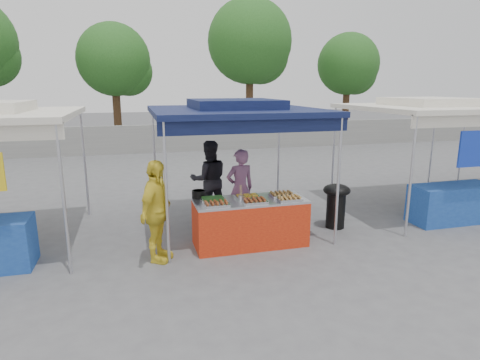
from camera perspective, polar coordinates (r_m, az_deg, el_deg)
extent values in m
plane|color=#5C5C5E|center=(7.52, 1.21, -8.84)|extent=(80.00, 80.00, 0.00)
cube|color=gray|center=(17.93, -8.76, 5.93)|extent=(40.00, 0.25, 1.20)
cylinder|color=silver|center=(6.42, -10.42, -2.09)|extent=(0.05, 0.05, 2.30)
cylinder|color=silver|center=(7.28, 13.78, -0.44)|extent=(0.05, 0.05, 2.30)
cylinder|color=silver|center=(9.35, -12.02, 2.62)|extent=(0.05, 0.05, 2.30)
cylinder|color=silver|center=(9.96, 5.49, 3.48)|extent=(0.05, 0.05, 2.30)
cube|color=#101942|center=(7.95, -0.76, 9.81)|extent=(3.20, 3.20, 0.10)
cube|color=#101942|center=(7.94, -0.77, 10.75)|extent=(1.65, 1.65, 0.18)
cube|color=#101942|center=(6.52, 2.55, 7.73)|extent=(3.20, 0.04, 0.25)
cylinder|color=silver|center=(6.49, -23.74, -2.86)|extent=(0.05, 0.05, 2.30)
cylinder|color=silver|center=(9.39, -21.19, 2.06)|extent=(0.05, 0.05, 2.30)
cylinder|color=silver|center=(8.11, 23.12, 0.24)|extent=(0.05, 0.05, 2.30)
cylinder|color=silver|center=(10.58, 13.14, 3.77)|extent=(0.05, 0.05, 2.30)
cylinder|color=silver|center=(12.27, 25.63, 4.08)|extent=(0.05, 0.05, 2.30)
cube|color=silver|center=(10.06, 25.29, 9.28)|extent=(3.20, 3.20, 0.10)
cube|color=silver|center=(10.05, 25.36, 10.02)|extent=(1.65, 1.65, 0.18)
cube|color=#204BA6|center=(9.61, 27.96, -2.96)|extent=(1.80, 0.70, 0.80)
cylinder|color=silver|center=(12.95, 29.00, 4.13)|extent=(0.05, 0.05, 2.30)
cylinder|color=#422B19|center=(19.90, -17.10, 9.68)|extent=(0.36, 0.36, 3.59)
sphere|color=#286020|center=(19.90, -17.54, 16.02)|extent=(3.28, 3.28, 3.28)
sphere|color=#286020|center=(20.07, -15.65, 14.64)|extent=(2.26, 2.26, 2.26)
cylinder|color=#422B19|center=(20.18, 1.36, 11.44)|extent=(0.36, 0.36, 4.41)
sphere|color=#286020|center=(20.28, 1.40, 19.12)|extent=(4.03, 4.03, 4.03)
sphere|color=#286020|center=(20.59, 2.90, 17.25)|extent=(2.77, 2.77, 2.77)
cylinder|color=#422B19|center=(23.14, 14.81, 10.21)|extent=(0.36, 0.36, 3.58)
sphere|color=#286020|center=(23.14, 15.14, 15.65)|extent=(3.27, 3.27, 3.27)
sphere|color=#286020|center=(23.60, 16.11, 14.29)|extent=(2.25, 2.25, 2.25)
cube|color=red|center=(7.28, 1.45, -6.16)|extent=(2.00, 0.80, 0.81)
cube|color=silver|center=(7.15, 1.47, -2.95)|extent=(2.00, 0.80, 0.04)
cube|color=silver|center=(6.76, -3.37, -3.54)|extent=(0.42, 0.30, 0.05)
cube|color=brown|center=(6.75, -3.37, -3.24)|extent=(0.35, 0.25, 0.02)
cube|color=silver|center=(6.93, 2.07, -3.11)|extent=(0.42, 0.30, 0.05)
cube|color=brown|center=(6.92, 2.08, -2.82)|extent=(0.35, 0.25, 0.02)
cube|color=silver|center=(7.13, 7.00, -2.72)|extent=(0.42, 0.30, 0.05)
cube|color=#B3813D|center=(7.12, 7.00, -2.44)|extent=(0.35, 0.25, 0.02)
cube|color=silver|center=(7.04, -3.90, -2.86)|extent=(0.42, 0.30, 0.05)
cube|color=#26591E|center=(7.03, -3.90, -2.57)|extent=(0.35, 0.25, 0.02)
cube|color=silver|center=(7.23, 1.01, -2.41)|extent=(0.42, 0.30, 0.05)
cube|color=gold|center=(7.22, 1.01, -2.13)|extent=(0.35, 0.25, 0.02)
cube|color=silver|center=(7.38, 5.96, -2.14)|extent=(0.42, 0.30, 0.05)
cube|color=#B3813D|center=(7.37, 5.97, -1.87)|extent=(0.35, 0.25, 0.02)
cylinder|color=black|center=(7.27, -5.90, -2.02)|extent=(0.24, 0.24, 0.14)
cylinder|color=silver|center=(7.01, 0.14, -2.66)|extent=(0.09, 0.09, 0.11)
cylinder|color=black|center=(8.39, 13.45, -4.19)|extent=(0.38, 0.38, 0.73)
ellipsoid|color=black|center=(8.28, 13.60, -1.37)|extent=(0.54, 0.54, 0.24)
cube|color=#1432A6|center=(7.85, -2.04, -6.78)|extent=(0.46, 0.32, 0.27)
cube|color=#1432A6|center=(8.01, 1.91, -6.22)|extent=(0.52, 0.36, 0.31)
cube|color=#1432A6|center=(7.92, 1.92, -4.14)|extent=(0.50, 0.35, 0.30)
imported|color=#8C597F|center=(8.07, 0.01, -1.25)|extent=(0.64, 0.47, 1.61)
imported|color=black|center=(8.69, -4.40, 0.06)|extent=(0.84, 0.66, 1.70)
imported|color=yellow|center=(6.63, -11.79, -4.43)|extent=(0.82, 1.07, 1.69)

